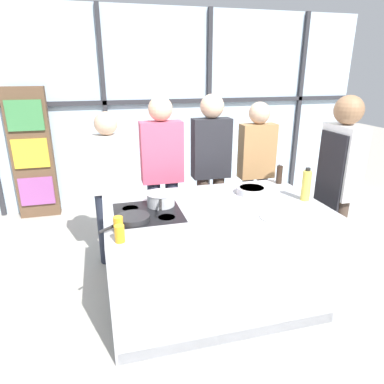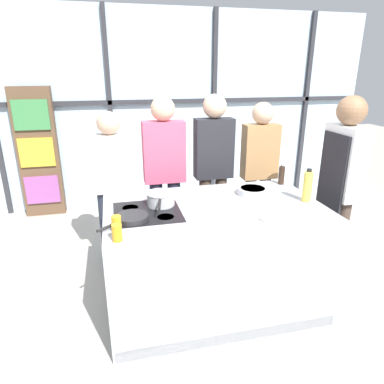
{
  "view_description": "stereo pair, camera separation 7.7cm",
  "coord_description": "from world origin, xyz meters",
  "views": [
    {
      "loc": [
        -0.84,
        -2.47,
        1.97
      ],
      "look_at": [
        -0.16,
        0.1,
        1.02
      ],
      "focal_mm": 32.0,
      "sensor_mm": 36.0,
      "label": 1
    },
    {
      "loc": [
        -0.77,
        -2.48,
        1.97
      ],
      "look_at": [
        -0.16,
        0.1,
        1.02
      ],
      "focal_mm": 32.0,
      "sensor_mm": 36.0,
      "label": 2
    }
  ],
  "objects": [
    {
      "name": "spectator_far_right",
      "position": [
        0.8,
        0.93,
        0.96
      ],
      "size": [
        0.39,
        0.23,
        1.66
      ],
      "rotation": [
        0.0,
        0.0,
        3.14
      ],
      "color": "#232838",
      "rests_on": "ground_plane"
    },
    {
      "name": "pepper_grinder",
      "position": [
        0.8,
        0.4,
        1.02
      ],
      "size": [
        0.06,
        0.06,
        0.21
      ],
      "color": "#332319",
      "rests_on": "demo_island"
    },
    {
      "name": "saucepan",
      "position": [
        -0.42,
        0.12,
        0.98
      ],
      "size": [
        0.23,
        0.43,
        0.11
      ],
      "color": "silver",
      "rests_on": "demo_island"
    },
    {
      "name": "back_window_wall",
      "position": [
        0.0,
        2.66,
        1.4
      ],
      "size": [
        6.4,
        0.1,
        2.8
      ],
      "color": "silver",
      "rests_on": "ground_plane"
    },
    {
      "name": "ground_plane",
      "position": [
        0.0,
        0.0,
        0.0
      ],
      "size": [
        18.0,
        18.0,
        0.0
      ],
      "primitive_type": "plane",
      "color": "#ADA89E"
    },
    {
      "name": "juice_glass_far",
      "position": [
        -0.79,
        -0.29,
        0.98
      ],
      "size": [
        0.07,
        0.07,
        0.11
      ],
      "primitive_type": "cylinder",
      "color": "orange",
      "rests_on": "demo_island"
    },
    {
      "name": "spectator_center_right",
      "position": [
        0.27,
        0.93,
        1.02
      ],
      "size": [
        0.41,
        0.24,
        1.75
      ],
      "rotation": [
        0.0,
        0.0,
        3.14
      ],
      "color": "#47382D",
      "rests_on": "ground_plane"
    },
    {
      "name": "white_plate",
      "position": [
        0.37,
        -0.36,
        0.93
      ],
      "size": [
        0.23,
        0.23,
        0.01
      ],
      "primitive_type": "cylinder",
      "color": "white",
      "rests_on": "demo_island"
    },
    {
      "name": "spectator_far_left",
      "position": [
        -0.8,
        0.93,
        0.9
      ],
      "size": [
        0.45,
        0.22,
        1.6
      ],
      "rotation": [
        0.0,
        0.0,
        3.14
      ],
      "color": "#232838",
      "rests_on": "ground_plane"
    },
    {
      "name": "oil_bottle",
      "position": [
        0.79,
        -0.07,
        1.06
      ],
      "size": [
        0.07,
        0.07,
        0.28
      ],
      "color": "#E0CC4C",
      "rests_on": "demo_island"
    },
    {
      "name": "frying_pan",
      "position": [
        -0.68,
        -0.13,
        0.94
      ],
      "size": [
        0.37,
        0.33,
        0.04
      ],
      "color": "#232326",
      "rests_on": "demo_island"
    },
    {
      "name": "juice_glass_near",
      "position": [
        -0.79,
        -0.43,
        0.98
      ],
      "size": [
        0.07,
        0.07,
        0.11
      ],
      "primitive_type": "cylinder",
      "color": "orange",
      "rests_on": "demo_island"
    },
    {
      "name": "demo_island",
      "position": [
        -0.0,
        -0.0,
        0.46
      ],
      "size": [
        1.77,
        1.07,
        0.92
      ],
      "color": "#A8AAB2",
      "rests_on": "ground_plane"
    },
    {
      "name": "mixing_bowl",
      "position": [
        0.41,
        0.19,
        0.96
      ],
      "size": [
        0.27,
        0.27,
        0.06
      ],
      "color": "silver",
      "rests_on": "demo_island"
    },
    {
      "name": "spectator_center_left",
      "position": [
        -0.27,
        0.93,
        1.0
      ],
      "size": [
        0.43,
        0.24,
        1.73
      ],
      "rotation": [
        0.0,
        0.0,
        3.14
      ],
      "color": "#232838",
      "rests_on": "ground_plane"
    },
    {
      "name": "bookshelf",
      "position": [
        -1.78,
        2.48,
        0.89
      ],
      "size": [
        0.53,
        0.19,
        1.78
      ],
      "color": "brown",
      "rests_on": "ground_plane"
    },
    {
      "name": "chef",
      "position": [
        1.19,
        0.05,
        1.03
      ],
      "size": [
        0.25,
        0.41,
        1.78
      ],
      "rotation": [
        0.0,
        0.0,
        1.57
      ],
      "color": "#47382D",
      "rests_on": "ground_plane"
    }
  ]
}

